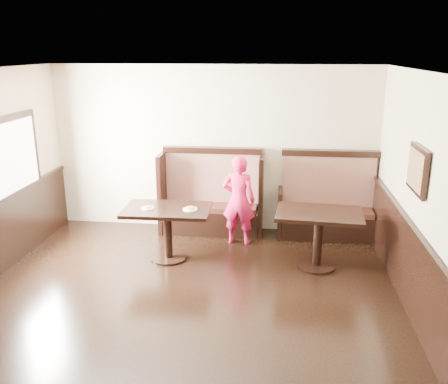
% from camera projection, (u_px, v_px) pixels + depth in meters
% --- Properties ---
extents(ground, '(7.00, 7.00, 0.00)m').
position_uv_depth(ground, '(170.00, 342.00, 5.13)').
color(ground, black).
rests_on(ground, ground).
extents(room_shell, '(7.00, 7.00, 7.00)m').
position_uv_depth(room_shell, '(147.00, 273.00, 5.23)').
color(room_shell, '#C4B38E').
rests_on(room_shell, ground).
extents(booth_main, '(1.75, 0.72, 1.45)m').
position_uv_depth(booth_main, '(212.00, 202.00, 8.10)').
color(booth_main, black).
rests_on(booth_main, ground).
extents(booth_neighbor, '(1.65, 0.72, 1.45)m').
position_uv_depth(booth_neighbor, '(327.00, 209.00, 7.90)').
color(booth_neighbor, black).
rests_on(booth_neighbor, ground).
extents(table_main, '(1.28, 0.82, 0.80)m').
position_uv_depth(table_main, '(167.00, 220.00, 6.99)').
color(table_main, black).
rests_on(table_main, ground).
extents(table_neighbor, '(1.26, 0.88, 0.84)m').
position_uv_depth(table_neighbor, '(319.00, 226.00, 6.72)').
color(table_neighbor, black).
rests_on(table_neighbor, ground).
extents(child, '(0.57, 0.41, 1.46)m').
position_uv_depth(child, '(239.00, 200.00, 7.53)').
color(child, '#CE1547').
rests_on(child, ground).
extents(pizza_plate_left, '(0.18, 0.18, 0.03)m').
position_uv_depth(pizza_plate_left, '(148.00, 208.00, 6.92)').
color(pizza_plate_left, white).
rests_on(pizza_plate_left, table_main).
extents(pizza_plate_right, '(0.21, 0.21, 0.04)m').
position_uv_depth(pizza_plate_right, '(190.00, 209.00, 6.87)').
color(pizza_plate_right, white).
rests_on(pizza_plate_right, table_main).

